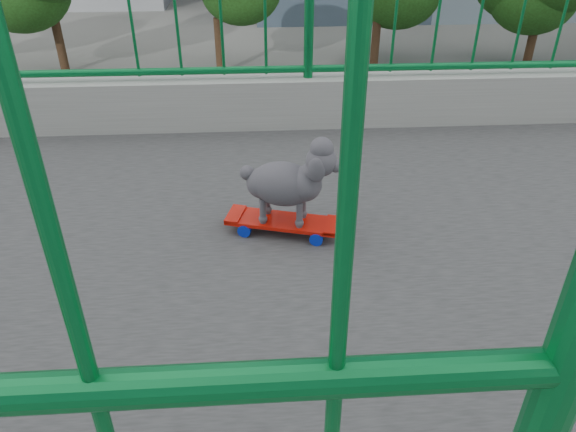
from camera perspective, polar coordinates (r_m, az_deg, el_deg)
The scene contains 6 objects.
road at distance 17.11m, azimuth 4.61°, elevation 2.66°, with size 18.00×90.00×0.02m, color black.
skateboard at distance 2.32m, azimuth -0.52°, elevation -0.73°, with size 0.27×0.51×0.07m.
poodle at distance 2.21m, azimuth 0.04°, elevation 3.76°, with size 0.25×0.42×0.36m.
car_0 at distance 11.67m, azimuth 19.58°, elevation -10.70°, with size 1.81×4.51×1.54m, color white.
car_2 at distance 17.82m, azimuth 22.59°, elevation 4.25°, with size 2.61×5.67×1.57m, color #99999E.
car_3 at distance 19.03m, azimuth 2.26°, elevation 8.45°, with size 2.18×5.37×1.56m, color #BA0C07.
Camera 1 is at (1.79, -2.33, 8.29)m, focal length 33.57 mm.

